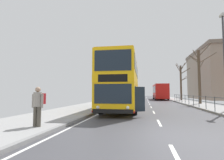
{
  "coord_description": "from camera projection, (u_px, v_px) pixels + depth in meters",
  "views": [
    {
      "loc": [
        -0.76,
        -6.72,
        1.55
      ],
      "look_at": [
        -2.97,
        5.53,
        2.43
      ],
      "focal_mm": 28.06,
      "sensor_mm": 36.0,
      "label": 1
    }
  ],
  "objects": [
    {
      "name": "ground",
      "position": [
        145.0,
        133.0,
        6.48
      ],
      "size": [
        15.8,
        140.0,
        0.2
      ],
      "color": "#424247"
    },
    {
      "name": "double_decker_bus_main",
      "position": [
        122.0,
        84.0,
        15.23
      ],
      "size": [
        3.32,
        10.26,
        4.35
      ],
      "color": "#F4B20F",
      "rests_on": "ground"
    },
    {
      "name": "background_bus_far_lane",
      "position": [
        160.0,
        91.0,
        37.34
      ],
      "size": [
        2.71,
        10.13,
        3.2
      ],
      "color": "red",
      "rests_on": "ground"
    },
    {
      "name": "pedestrian_railing_far_kerb",
      "position": [
        199.0,
        99.0,
        16.75
      ],
      "size": [
        0.05,
        26.6,
        1.09
      ],
      "color": "#2D3338",
      "rests_on": "ground"
    },
    {
      "name": "pedestrian_with_backpack",
      "position": [
        38.0,
        103.0,
        7.29
      ],
      "size": [
        0.55,
        0.55,
        1.64
      ],
      "color": "#4C473D",
      "rests_on": "ground"
    },
    {
      "name": "street_lamp_far_side",
      "position": [
        224.0,
        54.0,
        13.88
      ],
      "size": [
        0.28,
        0.6,
        7.73
      ],
      "color": "#38383D",
      "rests_on": "ground"
    },
    {
      "name": "bare_tree_far_00",
      "position": [
        181.0,
        81.0,
        31.73
      ],
      "size": [
        2.33,
        1.68,
        6.96
      ],
      "color": "#4C3D2D",
      "rests_on": "ground"
    },
    {
      "name": "bare_tree_far_01",
      "position": [
        199.0,
        75.0,
        22.36
      ],
      "size": [
        2.95,
        2.23,
        7.72
      ],
      "color": "#4C3D2D",
      "rests_on": "ground"
    },
    {
      "name": "background_building_00",
      "position": [
        219.0,
        74.0,
        40.51
      ],
      "size": [
        10.22,
        18.68,
        11.46
      ],
      "color": "gray",
      "rests_on": "ground"
    }
  ]
}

